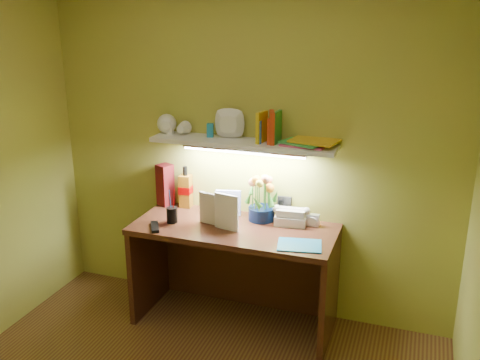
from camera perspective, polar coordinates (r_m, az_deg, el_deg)
name	(u,v)px	position (r m, az deg, el deg)	size (l,w,h in m)	color
desk	(234,276)	(3.85, -0.62, -10.16)	(1.40, 0.60, 0.75)	#35160E
flower_bouquet	(262,198)	(3.75, 2.33, -1.91)	(0.21, 0.21, 0.33)	black
telephone	(291,215)	(3.73, 5.48, -3.74)	(0.22, 0.16, 0.13)	beige
desk_clock	(313,220)	(3.71, 7.79, -4.26)	(0.09, 0.04, 0.09)	silver
whisky_bottle	(186,187)	(4.01, -5.82, -0.73)	(0.08, 0.08, 0.32)	#9D5F12
whisky_box	(165,185)	(4.08, -7.98, -0.51)	(0.10, 0.10, 0.32)	#570F12
pen_cup	(172,210)	(3.75, -7.29, -3.18)	(0.08, 0.08, 0.19)	black
art_card	(228,203)	(3.86, -1.28, -2.44)	(0.18, 0.04, 0.18)	white
tv_remote	(155,227)	(3.70, -9.06, -4.96)	(0.05, 0.18, 0.02)	black
blue_folder	(299,245)	(3.42, 6.36, -6.92)	(0.28, 0.20, 0.01)	#1D7FB9
desk_book_a	(199,206)	(3.74, -4.34, -2.81)	(0.17, 0.02, 0.23)	beige
desk_book_b	(215,209)	(3.64, -2.72, -3.15)	(0.19, 0.02, 0.25)	white
wall_shelf	(240,138)	(3.67, -0.01, 4.56)	(1.32, 0.30, 0.25)	white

